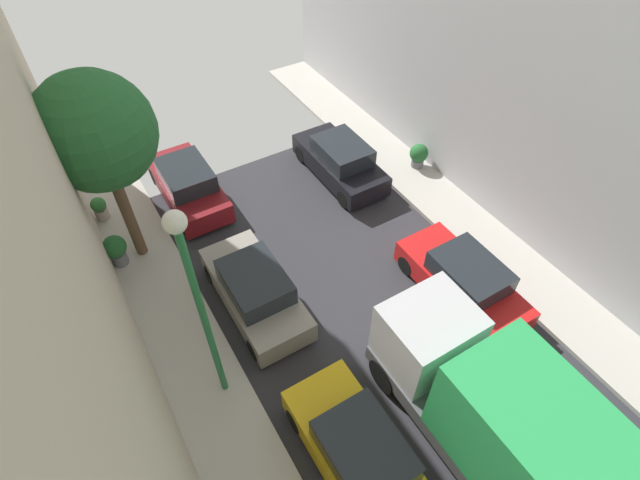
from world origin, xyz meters
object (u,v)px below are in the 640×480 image
Objects in this scene: parked_car_right_4 at (340,161)px; potted_plant_0 at (419,155)px; parked_car_left_3 at (255,290)px; street_tree_2 at (95,133)px; parked_car_left_4 at (188,185)px; lamp_post at (196,293)px; delivery_truck at (507,427)px; parked_car_left_2 at (360,455)px; potted_plant_4 at (100,208)px; potted_plant_3 at (115,249)px; parked_car_right_3 at (463,281)px.

potted_plant_0 is (2.82, -1.18, -0.05)m from parked_car_right_4.
parked_car_left_3 is 0.68× the size of street_tree_2.
parked_car_left_4 is 8.49m from lamp_post.
delivery_truck is at bearing -104.24° from parked_car_right_4.
parked_car_left_2 is 10.89m from parked_car_left_4.
parked_car_left_4 is 4.94m from street_tree_2.
potted_plant_4 is (-11.21, 3.37, -0.08)m from potted_plant_0.
potted_plant_3 is (-3.03, 3.65, 0.05)m from parked_car_left_3.
potted_plant_0 is 11.71m from potted_plant_4.
street_tree_2 reaches higher than parked_car_left_4.
parked_car_left_3 is at bearing 90.00° from parked_car_left_2.
street_tree_2 reaches higher than delivery_truck.
parked_car_left_4 is 3.56m from potted_plant_3.
parked_car_left_4 is 8.69m from potted_plant_0.
parked_car_left_2 is 4.93× the size of potted_plant_4.
street_tree_2 is at bearing 104.17° from parked_car_left_2.
potted_plant_3 is (-5.73, 10.44, -1.01)m from delivery_truck.
street_tree_2 is 0.99× the size of lamp_post.
street_tree_2 is (-5.01, 10.55, 2.93)m from delivery_truck.
lamp_post is (-1.90, 3.38, 3.46)m from parked_car_left_2.
parked_car_right_4 is (5.40, 9.24, 0.00)m from parked_car_left_2.
parked_car_left_3 is at bearing -58.49° from street_tree_2.
parked_car_left_3 is at bearing -90.00° from parked_car_left_4.
potted_plant_3 is (-0.72, -0.12, -3.95)m from street_tree_2.
street_tree_2 is (-7.71, -0.08, 4.00)m from parked_car_right_4.
parked_car_right_4 is at bearing 38.76° from lamp_post.
parked_car_right_4 is 8.69m from street_tree_2.
parked_car_right_3 is 8.12m from lamp_post.
street_tree_2 is 5.63× the size of potted_plant_3.
lamp_post reaches higher than delivery_truck.
lamp_post is (-10.12, -4.68, 3.51)m from potted_plant_0.
delivery_truck is 1.07× the size of street_tree_2.
delivery_truck is 6.00× the size of potted_plant_3.
parked_car_left_2 is 1.00× the size of parked_car_left_3.
parked_car_right_4 is 8.68m from potted_plant_4.
potted_plant_0 is 1.11× the size of potted_plant_4.
parked_car_right_4 is 0.68× the size of street_tree_2.
parked_car_left_3 is at bearing -50.29° from potted_plant_3.
parked_car_left_3 is 3.82× the size of potted_plant_3.
street_tree_2 is at bearing 115.40° from delivery_truck.
street_tree_2 is at bearing -73.38° from potted_plant_4.
parked_car_left_2 is 5.96m from parked_car_right_3.
delivery_truck is (2.70, -6.78, 1.07)m from parked_car_left_3.
lamp_post reaches higher than potted_plant_0.
delivery_truck is (-2.70, -3.93, 1.07)m from parked_car_right_3.
parked_car_right_4 is at bearing 35.52° from parked_car_left_3.
delivery_truck is at bearing -61.21° from potted_plant_3.
parked_car_left_2 is 0.64× the size of delivery_truck.
delivery_truck is (2.70, -1.40, 1.07)m from parked_car_left_2.
parked_car_left_2 is at bearing -71.44° from potted_plant_3.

